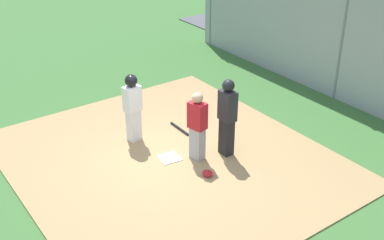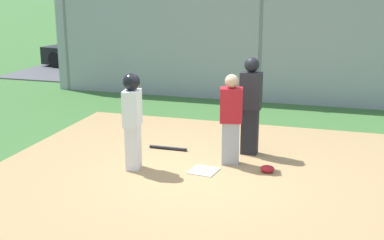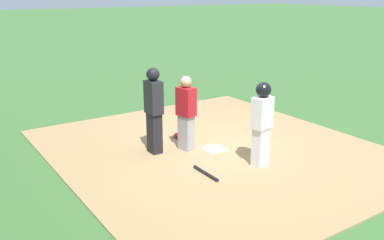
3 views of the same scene
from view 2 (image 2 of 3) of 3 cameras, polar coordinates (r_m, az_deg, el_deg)
ground_plane at (r=8.76m, az=1.29°, el=-5.89°), size 140.00×140.00×0.00m
dirt_infield at (r=8.76m, az=1.29°, el=-5.80°), size 7.20×6.40×0.03m
home_plate at (r=8.75m, az=1.30°, el=-5.65°), size 0.50×0.50×0.02m
catcher at (r=8.89m, az=4.34°, el=0.19°), size 0.43×0.33×1.60m
umpire at (r=9.44m, az=6.51°, el=1.82°), size 0.38×0.27×1.80m
runner at (r=8.65m, az=-6.62°, el=0.54°), size 0.32×0.42×1.66m
baseball_bat at (r=9.85m, az=-2.65°, el=-3.12°), size 0.75×0.07×0.06m
catcher_mask at (r=8.79m, az=8.35°, el=-5.37°), size 0.24×0.20×0.12m
backstop_fence at (r=13.69m, az=7.59°, el=8.56°), size 12.00×0.10×3.35m
parking_lot at (r=17.31m, az=9.27°, el=4.56°), size 18.00×5.20×0.04m
parked_car_green at (r=18.01m, az=1.24°, el=7.08°), size 4.33×2.16×1.28m
parked_car_dark at (r=19.52m, az=-10.28°, el=7.47°), size 4.43×2.41×1.28m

